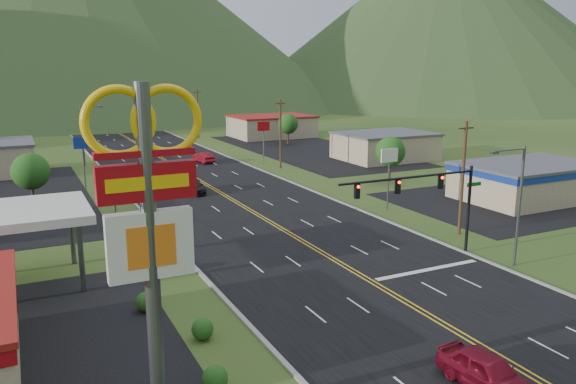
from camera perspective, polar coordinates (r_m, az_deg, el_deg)
name	(u,v)px	position (r m, az deg, el deg)	size (l,w,h in m)	color
ground	(506,361)	(31.48, 21.27, -15.74)	(500.00, 500.00, 0.00)	#264117
road	(506,361)	(31.48, 21.27, -15.74)	(20.00, 460.00, 0.04)	black
pylon_sign	(148,211)	(21.31, -14.00, -1.90)	(4.32, 0.60, 14.00)	#59595E
traffic_signal	(430,192)	(43.45, 14.19, 0.02)	(13.10, 0.43, 7.00)	black
streetlight_east	(517,198)	(43.95, 22.24, -0.60)	(3.28, 0.25, 9.00)	#59595E
streetlight_west	(85,131)	(89.23, -19.96, 5.84)	(3.28, 0.25, 9.00)	#59595E
gas_canopy	(9,216)	(41.38, -26.49, -2.21)	(10.00, 8.00, 5.30)	white
building_east_near	(529,179)	(68.11, 23.29, 1.21)	(15.40, 10.40, 4.10)	#C3B687
building_east_mid	(385,146)	(91.35, 9.81, 4.64)	(14.40, 11.40, 4.30)	#C3B687
building_east_far	(272,126)	(119.51, -1.68, 6.70)	(16.40, 12.40, 4.50)	#C3B687
pole_sign_west_a	(113,181)	(49.67, -17.32, 1.05)	(2.00, 0.18, 6.40)	#59595E
pole_sign_west_b	(83,148)	(71.23, -20.15, 4.20)	(2.00, 0.18, 6.40)	#59595E
pole_sign_east_a	(389,162)	(58.27, 10.24, 3.06)	(2.00, 0.18, 6.40)	#59595E
pole_sign_east_b	(263,130)	(85.90, -2.51, 6.26)	(2.00, 0.18, 6.40)	#59595E
tree_west_a	(31,171)	(64.13, -24.69, 1.91)	(3.84, 3.84, 5.82)	#382314
tree_east_a	(390,152)	(73.27, 10.36, 4.06)	(3.84, 3.84, 5.82)	#382314
tree_east_b	(288,124)	(107.70, 0.00, 6.93)	(3.84, 3.84, 5.82)	#382314
utility_pole_a	(463,177)	(51.03, 17.33, 1.43)	(1.60, 0.28, 10.00)	#382314
utility_pole_b	(280,133)	(81.57, -0.77, 5.99)	(1.60, 0.28, 10.00)	#382314
utility_pole_c	(198,113)	(118.80, -9.15, 7.90)	(1.60, 0.28, 10.00)	#382314
utility_pole_d	(154,103)	(157.39, -13.50, 8.83)	(1.60, 0.28, 10.00)	#382314
mountain_ne	(443,18)	(258.44, 15.51, 16.70)	(180.00, 180.00, 70.00)	#263D1C
car_red_near	(487,373)	(28.40, 19.61, -16.90)	(2.02, 5.01, 1.71)	maroon
car_dark_mid	(194,187)	(66.79, -9.53, 0.54)	(2.12, 5.23, 1.52)	black
car_red_far	(203,158)	(87.90, -8.60, 3.47)	(1.66, 4.76, 1.57)	maroon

